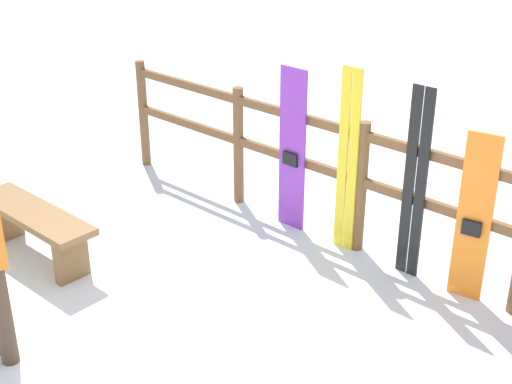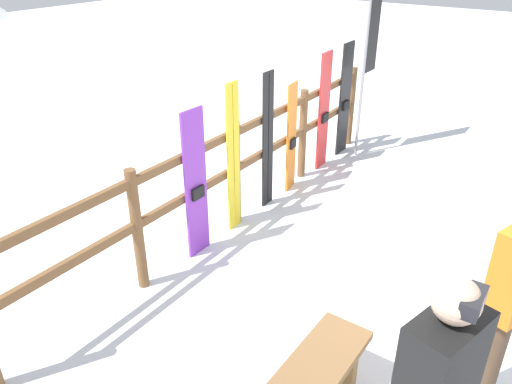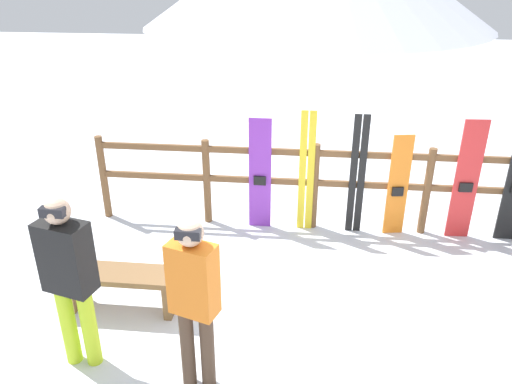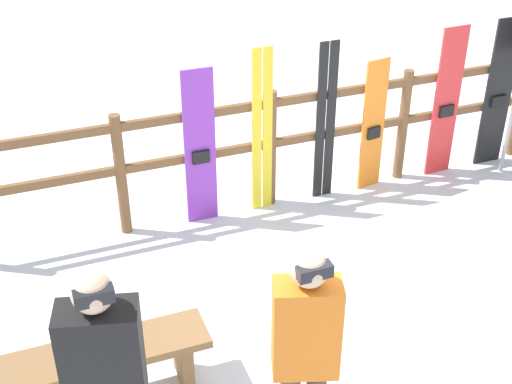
{
  "view_description": "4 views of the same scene",
  "coord_description": "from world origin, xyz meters",
  "px_view_note": "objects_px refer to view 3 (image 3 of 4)",
  "views": [
    {
      "loc": [
        3.01,
        -2.47,
        3.12
      ],
      "look_at": [
        -0.27,
        1.15,
        0.82
      ],
      "focal_mm": 50.0,
      "sensor_mm": 36.0,
      "label": 1
    },
    {
      "loc": [
        -3.86,
        -0.8,
        2.89
      ],
      "look_at": [
        -0.82,
        1.33,
        0.96
      ],
      "focal_mm": 35.0,
      "sensor_mm": 36.0,
      "label": 2
    },
    {
      "loc": [
        -0.13,
        -3.79,
        3.3
      ],
      "look_at": [
        -0.67,
        1.26,
        0.91
      ],
      "focal_mm": 35.0,
      "sensor_mm": 36.0,
      "label": 3
    },
    {
      "loc": [
        -2.24,
        -3.35,
        3.72
      ],
      "look_at": [
        -0.54,
        1.14,
        0.82
      ],
      "focal_mm": 50.0,
      "sensor_mm": 36.0,
      "label": 4
    }
  ],
  "objects_px": {
    "ski_pair_black": "(357,175)",
    "snowboard_orange": "(398,186)",
    "snowboard_purple": "(260,175)",
    "bench": "(120,281)",
    "person_black": "(69,273)",
    "ski_pair_yellow": "(307,172)",
    "snowboard_red": "(466,181)",
    "person_orange": "(194,294)"
  },
  "relations": [
    {
      "from": "ski_pair_black",
      "to": "snowboard_orange",
      "type": "bearing_deg",
      "value": -0.39
    },
    {
      "from": "ski_pair_yellow",
      "to": "person_orange",
      "type": "bearing_deg",
      "value": -106.47
    },
    {
      "from": "bench",
      "to": "person_orange",
      "type": "height_order",
      "value": "person_orange"
    },
    {
      "from": "person_orange",
      "to": "snowboard_purple",
      "type": "distance_m",
      "value": 2.83
    },
    {
      "from": "person_black",
      "to": "snowboard_purple",
      "type": "bearing_deg",
      "value": 63.62
    },
    {
      "from": "snowboard_orange",
      "to": "snowboard_red",
      "type": "height_order",
      "value": "snowboard_red"
    },
    {
      "from": "person_orange",
      "to": "snowboard_red",
      "type": "bearing_deg",
      "value": 45.0
    },
    {
      "from": "bench",
      "to": "ski_pair_yellow",
      "type": "distance_m",
      "value": 2.68
    },
    {
      "from": "bench",
      "to": "snowboard_purple",
      "type": "bearing_deg",
      "value": 57.24
    },
    {
      "from": "person_orange",
      "to": "snowboard_purple",
      "type": "height_order",
      "value": "person_orange"
    },
    {
      "from": "person_orange",
      "to": "ski_pair_yellow",
      "type": "distance_m",
      "value": 2.94
    },
    {
      "from": "snowboard_orange",
      "to": "snowboard_red",
      "type": "xyz_separation_m",
      "value": [
        0.82,
        0.0,
        0.11
      ]
    },
    {
      "from": "person_black",
      "to": "snowboard_orange",
      "type": "distance_m",
      "value": 4.08
    },
    {
      "from": "bench",
      "to": "snowboard_red",
      "type": "distance_m",
      "value": 4.28
    },
    {
      "from": "snowboard_red",
      "to": "person_black",
      "type": "bearing_deg",
      "value": -145.68
    },
    {
      "from": "snowboard_purple",
      "to": "snowboard_red",
      "type": "distance_m",
      "value": 2.58
    },
    {
      "from": "person_black",
      "to": "snowboard_red",
      "type": "distance_m",
      "value": 4.72
    },
    {
      "from": "snowboard_purple",
      "to": "snowboard_red",
      "type": "height_order",
      "value": "snowboard_red"
    },
    {
      "from": "person_black",
      "to": "ski_pair_black",
      "type": "bearing_deg",
      "value": 46.13
    },
    {
      "from": "snowboard_purple",
      "to": "snowboard_orange",
      "type": "bearing_deg",
      "value": -0.0
    },
    {
      "from": "snowboard_orange",
      "to": "person_black",
      "type": "bearing_deg",
      "value": -139.18
    },
    {
      "from": "snowboard_purple",
      "to": "snowboard_orange",
      "type": "relative_size",
      "value": 1.11
    },
    {
      "from": "ski_pair_black",
      "to": "snowboard_orange",
      "type": "relative_size",
      "value": 1.18
    },
    {
      "from": "bench",
      "to": "ski_pair_black",
      "type": "relative_size",
      "value": 0.84
    },
    {
      "from": "snowboard_purple",
      "to": "ski_pair_black",
      "type": "xyz_separation_m",
      "value": [
        1.24,
        0.0,
        0.05
      ]
    },
    {
      "from": "ski_pair_black",
      "to": "snowboard_orange",
      "type": "xyz_separation_m",
      "value": [
        0.52,
        -0.0,
        -0.12
      ]
    },
    {
      "from": "snowboard_orange",
      "to": "snowboard_red",
      "type": "relative_size",
      "value": 0.86
    },
    {
      "from": "ski_pair_yellow",
      "to": "snowboard_red",
      "type": "distance_m",
      "value": 1.98
    },
    {
      "from": "person_black",
      "to": "snowboard_orange",
      "type": "height_order",
      "value": "person_black"
    },
    {
      "from": "bench",
      "to": "person_black",
      "type": "height_order",
      "value": "person_black"
    },
    {
      "from": "snowboard_purple",
      "to": "ski_pair_yellow",
      "type": "distance_m",
      "value": 0.6
    },
    {
      "from": "person_black",
      "to": "snowboard_purple",
      "type": "relative_size",
      "value": 1.08
    },
    {
      "from": "person_black",
      "to": "snowboard_red",
      "type": "xyz_separation_m",
      "value": [
        3.89,
        2.66,
        -0.16
      ]
    },
    {
      "from": "bench",
      "to": "snowboard_purple",
      "type": "xyz_separation_m",
      "value": [
        1.23,
        1.9,
        0.42
      ]
    },
    {
      "from": "bench",
      "to": "snowboard_orange",
      "type": "bearing_deg",
      "value": 32.54
    },
    {
      "from": "person_black",
      "to": "snowboard_red",
      "type": "relative_size",
      "value": 1.03
    },
    {
      "from": "ski_pair_black",
      "to": "snowboard_purple",
      "type": "bearing_deg",
      "value": -179.84
    },
    {
      "from": "person_black",
      "to": "ski_pair_black",
      "type": "height_order",
      "value": "person_black"
    },
    {
      "from": "ski_pair_yellow",
      "to": "snowboard_red",
      "type": "relative_size",
      "value": 1.03
    },
    {
      "from": "bench",
      "to": "snowboard_red",
      "type": "xyz_separation_m",
      "value": [
        3.8,
        1.9,
        0.45
      ]
    },
    {
      "from": "person_black",
      "to": "snowboard_purple",
      "type": "xyz_separation_m",
      "value": [
        1.32,
        2.66,
        -0.19
      ]
    },
    {
      "from": "person_black",
      "to": "snowboard_purple",
      "type": "height_order",
      "value": "person_black"
    }
  ]
}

